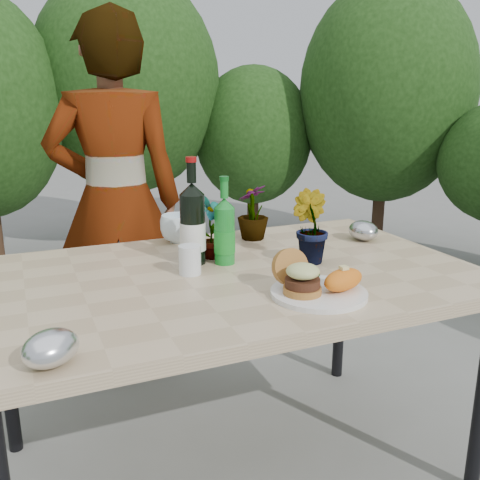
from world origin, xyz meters
name	(u,v)px	position (x,y,z in m)	size (l,w,h in m)	color
ground	(231,467)	(0.00, 0.00, 0.00)	(80.00, 80.00, 0.00)	slate
patio_table	(231,289)	(0.00, 0.00, 0.69)	(1.60, 1.00, 0.75)	tan
shrub_hedge	(181,116)	(0.38, 1.77, 1.18)	(6.88, 5.18, 2.28)	#382316
dinner_plate	(319,293)	(0.16, -0.29, 0.76)	(0.28, 0.28, 0.01)	white
burger_stack	(299,276)	(0.10, -0.27, 0.81)	(0.11, 0.16, 0.11)	#B7722D
sweet_potato	(343,280)	(0.23, -0.31, 0.80)	(0.15, 0.08, 0.06)	orange
grilled_veg	(308,276)	(0.17, -0.20, 0.78)	(0.08, 0.05, 0.03)	olive
wine_bottle	(193,225)	(-0.08, 0.14, 0.88)	(0.09, 0.09, 0.36)	black
sparkling_water	(225,232)	(0.02, 0.10, 0.86)	(0.07, 0.07, 0.30)	#178027
plastic_cup	(190,260)	(-0.13, 0.04, 0.80)	(0.07, 0.07, 0.10)	white
seedling_left	(210,228)	(-0.01, 0.16, 0.86)	(0.12, 0.08, 0.23)	#24521C
seedling_mid	(309,227)	(0.29, 0.00, 0.88)	(0.14, 0.11, 0.25)	#215B1F
seedling_right	(253,212)	(0.24, 0.35, 0.86)	(0.12, 0.12, 0.22)	#2C591E
blue_bowl	(178,228)	(-0.05, 0.42, 0.80)	(0.14, 0.14, 0.11)	white
foil_packet_left	(50,348)	(-0.58, -0.42, 0.79)	(0.13, 0.11, 0.08)	silver
foil_packet_right	(363,231)	(0.63, 0.16, 0.79)	(0.13, 0.11, 0.08)	#B3B6BA
person	(116,203)	(-0.21, 0.88, 0.83)	(0.61, 0.40, 1.66)	#8B6445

